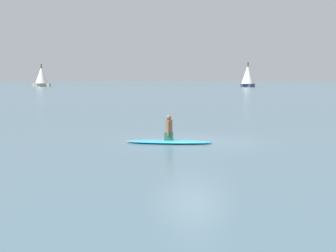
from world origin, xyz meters
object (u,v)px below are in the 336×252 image
Objects in this scene: person_paddler at (169,129)px; sailboat_center_horizon at (248,75)px; surfboard at (169,142)px; sailboat_far_left at (41,76)px.

sailboat_center_horizon reaches higher than person_paddler.
surfboard is 95.94m from sailboat_center_horizon.
sailboat_center_horizon is 1.06× the size of sailboat_far_left.
person_paddler is 104.82m from sailboat_far_left.
sailboat_far_left is at bearing -121.91° from sailboat_center_horizon.
sailboat_far_left is at bearing 113.29° from person_paddler.
sailboat_far_left is (-87.34, 57.92, 1.98)m from person_paddler.
person_paddler is 95.93m from sailboat_center_horizon.
sailboat_center_horizon is at bearing 85.58° from surfboard.
sailboat_center_horizon is at bearing 0.07° from sailboat_far_left.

